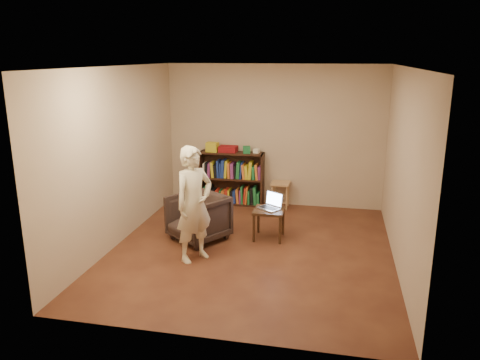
% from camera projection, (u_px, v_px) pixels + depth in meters
% --- Properties ---
extents(floor, '(4.50, 4.50, 0.00)m').
position_uv_depth(floor, '(251.00, 250.00, 6.82)').
color(floor, '#411D15').
rests_on(floor, ground).
extents(ceiling, '(4.50, 4.50, 0.00)m').
position_uv_depth(ceiling, '(253.00, 67.00, 6.14)').
color(ceiling, white).
rests_on(ceiling, wall_back).
extents(wall_back, '(4.00, 0.00, 4.00)m').
position_uv_depth(wall_back, '(274.00, 136.00, 8.61)').
color(wall_back, '#C7B096').
rests_on(wall_back, floor).
extents(wall_left, '(0.00, 4.50, 4.50)m').
position_uv_depth(wall_left, '(118.00, 157.00, 6.88)').
color(wall_left, '#C7B096').
rests_on(wall_left, floor).
extents(wall_right, '(0.00, 4.50, 4.50)m').
position_uv_depth(wall_right, '(403.00, 170.00, 6.08)').
color(wall_right, '#C7B096').
rests_on(wall_right, floor).
extents(bookshelf, '(1.20, 0.30, 1.00)m').
position_uv_depth(bookshelf, '(232.00, 181.00, 8.83)').
color(bookshelf, black).
rests_on(bookshelf, floor).
extents(box_yellow, '(0.23, 0.18, 0.17)m').
position_uv_depth(box_yellow, '(212.00, 147.00, 8.70)').
color(box_yellow, gold).
rests_on(box_yellow, bookshelf).
extents(red_cloth, '(0.33, 0.25, 0.11)m').
position_uv_depth(red_cloth, '(228.00, 149.00, 8.69)').
color(red_cloth, maroon).
rests_on(red_cloth, bookshelf).
extents(box_green, '(0.16, 0.16, 0.13)m').
position_uv_depth(box_green, '(247.00, 150.00, 8.58)').
color(box_green, '#1D6F3A').
rests_on(box_green, bookshelf).
extents(box_white, '(0.12, 0.12, 0.08)m').
position_uv_depth(box_white, '(256.00, 151.00, 8.59)').
color(box_white, white).
rests_on(box_white, bookshelf).
extents(stool, '(0.34, 0.34, 0.49)m').
position_uv_depth(stool, '(280.00, 187.00, 8.60)').
color(stool, tan).
rests_on(stool, floor).
extents(armchair, '(1.05, 1.06, 0.70)m').
position_uv_depth(armchair, '(198.00, 218.00, 7.12)').
color(armchair, '#312421').
rests_on(armchair, floor).
extents(side_table, '(0.46, 0.46, 0.47)m').
position_uv_depth(side_table, '(269.00, 214.00, 7.15)').
color(side_table, '#302010').
rests_on(side_table, floor).
extents(laptop, '(0.42, 0.40, 0.25)m').
position_uv_depth(laptop, '(271.00, 204.00, 7.18)').
color(laptop, '#B2B2B7').
rests_on(laptop, side_table).
extents(person, '(0.65, 0.70, 1.60)m').
position_uv_depth(person, '(194.00, 204.00, 6.31)').
color(person, '#ECE4C2').
rests_on(person, floor).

